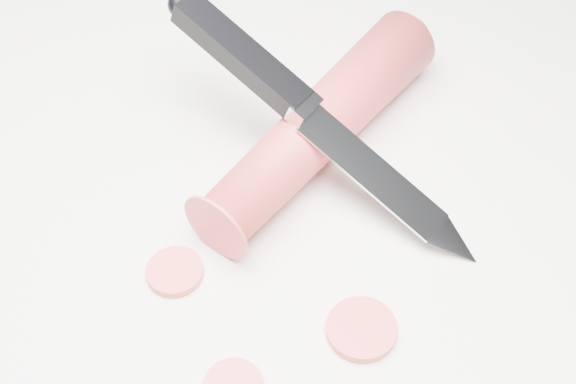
# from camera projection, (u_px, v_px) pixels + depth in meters

# --- Properties ---
(ground) EXTENTS (2.40, 2.40, 0.00)m
(ground) POSITION_uv_depth(u_px,v_px,m) (248.00, 278.00, 0.45)
(ground) COLOR silver
(ground) RESTS_ON ground
(carrot) EXTENTS (0.15, 0.18, 0.04)m
(carrot) POSITION_uv_depth(u_px,v_px,m) (320.00, 125.00, 0.50)
(carrot) COLOR red
(carrot) RESTS_ON ground
(carrot_slice_1) EXTENTS (0.04, 0.04, 0.01)m
(carrot_slice_1) POSITION_uv_depth(u_px,v_px,m) (362.00, 329.00, 0.43)
(carrot_slice_1) COLOR #DA3B42
(carrot_slice_1) RESTS_ON ground
(carrot_slice_4) EXTENTS (0.03, 0.03, 0.01)m
(carrot_slice_4) POSITION_uv_depth(u_px,v_px,m) (175.00, 272.00, 0.45)
(carrot_slice_4) COLOR #DA3B42
(carrot_slice_4) RESTS_ON ground
(kitchen_knife) EXTENTS (0.20, 0.16, 0.09)m
(kitchen_knife) POSITION_uv_depth(u_px,v_px,m) (322.00, 120.00, 0.47)
(kitchen_knife) COLOR silver
(kitchen_knife) RESTS_ON ground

